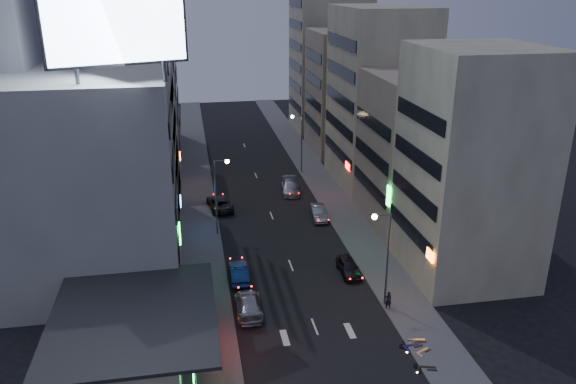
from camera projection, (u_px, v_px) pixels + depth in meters
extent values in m
plane|color=black|center=(327.00, 359.00, 39.25)|extent=(180.00, 180.00, 0.00)
cube|color=#4C4C4F|center=(199.00, 207.00, 65.51)|extent=(4.00, 120.00, 0.12)
cube|color=#4C4C4F|center=(332.00, 198.00, 68.16)|extent=(4.00, 120.00, 0.12)
cube|color=beige|center=(121.00, 342.00, 38.13)|extent=(8.00, 12.00, 3.60)
cube|color=black|center=(133.00, 316.00, 37.60)|extent=(11.00, 13.00, 0.25)
cube|color=black|center=(196.00, 318.00, 38.51)|extent=(0.12, 4.00, 0.90)
cube|color=#FF1E14|center=(197.00, 318.00, 38.53)|extent=(0.04, 3.70, 0.70)
cube|color=#A1A19D|center=(98.00, 164.00, 51.64)|extent=(14.00, 24.00, 18.00)
cube|color=beige|center=(471.00, 166.00, 47.86)|extent=(10.00, 11.00, 20.00)
cube|color=tan|center=(421.00, 150.00, 59.23)|extent=(11.00, 12.00, 16.00)
cube|color=beige|center=(378.00, 98.00, 70.05)|extent=(10.00, 14.00, 22.00)
cube|color=#A1A19D|center=(134.00, 99.00, 74.54)|extent=(11.00, 10.00, 20.00)
cube|color=gray|center=(139.00, 99.00, 87.31)|extent=(12.00, 10.00, 15.00)
cube|color=tan|center=(348.00, 92.00, 84.64)|extent=(11.00, 12.00, 18.00)
cube|color=beige|center=(329.00, 60.00, 96.55)|extent=(12.00, 12.00, 24.00)
cylinder|color=#595B60|center=(77.00, 73.00, 39.15)|extent=(0.30, 0.30, 1.50)
cylinder|color=#595B60|center=(164.00, 71.00, 40.15)|extent=(0.30, 0.30, 1.50)
cube|color=black|center=(117.00, 29.00, 38.60)|extent=(9.52, 3.75, 5.00)
cube|color=#BFDCFF|center=(117.00, 29.00, 38.42)|extent=(9.04, 3.34, 4.60)
cylinder|color=#595B60|center=(388.00, 260.00, 44.36)|extent=(0.16, 0.16, 8.00)
cylinder|color=#595B60|center=(382.00, 215.00, 42.86)|extent=(1.40, 0.10, 0.10)
sphere|color=#FFD88C|center=(375.00, 217.00, 42.79)|extent=(0.44, 0.44, 0.44)
cylinder|color=#595B60|center=(216.00, 198.00, 56.99)|extent=(0.16, 0.16, 8.00)
cylinder|color=#595B60|center=(221.00, 161.00, 55.72)|extent=(1.40, 0.10, 0.10)
sphere|color=#FFD88C|center=(227.00, 161.00, 55.86)|extent=(0.44, 0.44, 0.44)
cylinder|color=#595B60|center=(302.00, 144.00, 75.64)|extent=(0.16, 0.16, 8.00)
cylinder|color=#595B60|center=(297.00, 116.00, 74.15)|extent=(1.40, 0.10, 0.10)
sphere|color=#FFD88C|center=(292.00, 117.00, 74.08)|extent=(0.44, 0.44, 0.44)
imported|color=#222227|center=(349.00, 267.00, 50.42)|extent=(1.64, 4.02, 1.36)
imported|color=#A7ABAF|center=(318.00, 212.00, 62.18)|extent=(1.77, 4.40, 1.42)
imported|color=#27292D|center=(220.00, 203.00, 64.73)|extent=(3.16, 5.60, 1.48)
imported|color=#A4A6AD|center=(290.00, 187.00, 69.73)|extent=(2.65, 5.33, 1.49)
imported|color=navy|center=(239.00, 272.00, 49.39)|extent=(1.60, 4.44, 1.46)
imported|color=#A4A7AC|center=(248.00, 304.00, 44.55)|extent=(2.15, 5.03, 1.44)
imported|color=black|center=(388.00, 300.00, 44.84)|extent=(0.56, 0.37, 1.54)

